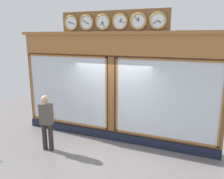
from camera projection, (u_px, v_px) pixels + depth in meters
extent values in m
cube|color=brown|center=(114.00, 89.00, 7.27)|extent=(6.56, 0.30, 3.38)
cube|color=#191E33|center=(112.00, 136.00, 7.47)|extent=(6.56, 0.08, 0.28)
cube|color=#A56936|center=(111.00, 45.00, 6.78)|extent=(6.42, 0.08, 0.61)
cube|color=#A56936|center=(112.00, 33.00, 6.72)|extent=(6.69, 0.20, 0.10)
cube|color=silver|center=(165.00, 100.00, 6.53)|extent=(2.93, 0.02, 2.28)
cube|color=#A56936|center=(167.00, 60.00, 6.25)|extent=(3.03, 0.04, 0.05)
cube|color=#A56936|center=(163.00, 138.00, 6.78)|extent=(3.03, 0.04, 0.05)
cube|color=#A56936|center=(222.00, 106.00, 5.96)|extent=(0.05, 0.04, 2.38)
cube|color=#A56936|center=(117.00, 95.00, 7.07)|extent=(0.05, 0.04, 2.38)
cube|color=silver|center=(67.00, 90.00, 7.77)|extent=(2.93, 0.02, 2.28)
cube|color=#A56936|center=(65.00, 56.00, 7.49)|extent=(3.03, 0.04, 0.05)
cube|color=#A56936|center=(68.00, 122.00, 8.02)|extent=(3.03, 0.04, 0.05)
cube|color=#A56936|center=(32.00, 87.00, 8.31)|extent=(0.05, 0.04, 2.38)
cube|color=#A56936|center=(106.00, 94.00, 7.20)|extent=(0.05, 0.04, 2.38)
cube|color=brown|center=(112.00, 95.00, 7.14)|extent=(0.20, 0.10, 2.38)
cube|color=brown|center=(112.00, 22.00, 6.68)|extent=(3.38, 0.06, 0.66)
cylinder|color=white|center=(158.00, 21.00, 6.10)|extent=(0.39, 0.02, 0.39)
torus|color=#B79347|center=(158.00, 21.00, 6.10)|extent=(0.48, 0.06, 0.48)
cube|color=black|center=(159.00, 22.00, 6.08)|extent=(0.10, 0.01, 0.07)
cube|color=black|center=(155.00, 22.00, 6.13)|extent=(0.15, 0.01, 0.10)
sphere|color=black|center=(158.00, 21.00, 6.09)|extent=(0.02, 0.02, 0.02)
cylinder|color=white|center=(138.00, 21.00, 6.31)|extent=(0.39, 0.02, 0.39)
torus|color=#B79347|center=(138.00, 21.00, 6.30)|extent=(0.48, 0.06, 0.48)
cube|color=black|center=(139.00, 19.00, 6.28)|extent=(0.04, 0.01, 0.11)
cube|color=black|center=(137.00, 19.00, 6.30)|extent=(0.11, 0.01, 0.14)
sphere|color=black|center=(138.00, 21.00, 6.29)|extent=(0.02, 0.02, 0.02)
cylinder|color=white|center=(120.00, 22.00, 6.51)|extent=(0.39, 0.02, 0.39)
torus|color=#B79347|center=(120.00, 22.00, 6.51)|extent=(0.46, 0.05, 0.46)
cube|color=black|center=(121.00, 20.00, 6.48)|extent=(0.07, 0.01, 0.10)
cube|color=black|center=(122.00, 22.00, 6.47)|extent=(0.16, 0.01, 0.05)
sphere|color=black|center=(120.00, 22.00, 6.49)|extent=(0.02, 0.02, 0.02)
cylinder|color=white|center=(103.00, 22.00, 6.71)|extent=(0.39, 0.02, 0.39)
torus|color=#B79347|center=(103.00, 22.00, 6.71)|extent=(0.48, 0.06, 0.48)
cube|color=black|center=(102.00, 24.00, 6.72)|extent=(0.08, 0.01, 0.09)
cube|color=black|center=(103.00, 25.00, 6.71)|extent=(0.07, 0.01, 0.16)
sphere|color=black|center=(102.00, 22.00, 6.70)|extent=(0.02, 0.02, 0.02)
cylinder|color=white|center=(86.00, 23.00, 6.92)|extent=(0.39, 0.02, 0.39)
torus|color=#B79347|center=(86.00, 23.00, 6.91)|extent=(0.48, 0.06, 0.48)
cube|color=black|center=(88.00, 23.00, 6.89)|extent=(0.10, 0.01, 0.06)
cube|color=black|center=(84.00, 21.00, 6.92)|extent=(0.15, 0.01, 0.09)
sphere|color=black|center=(86.00, 22.00, 6.90)|extent=(0.02, 0.02, 0.02)
cylinder|color=white|center=(71.00, 23.00, 7.12)|extent=(0.39, 0.02, 0.39)
torus|color=#B79347|center=(71.00, 23.00, 7.12)|extent=(0.47, 0.05, 0.47)
cube|color=black|center=(70.00, 22.00, 7.12)|extent=(0.10, 0.01, 0.05)
cube|color=black|center=(73.00, 24.00, 7.08)|extent=(0.16, 0.01, 0.06)
sphere|color=black|center=(71.00, 23.00, 7.10)|extent=(0.02, 0.02, 0.02)
cylinder|color=#312A24|center=(45.00, 137.00, 6.79)|extent=(0.14, 0.14, 0.82)
cylinder|color=#312A24|center=(51.00, 137.00, 6.75)|extent=(0.14, 0.14, 0.82)
cube|color=brown|center=(46.00, 114.00, 6.61)|extent=(0.40, 0.29, 0.62)
sphere|color=tan|center=(45.00, 99.00, 6.50)|extent=(0.22, 0.22, 0.22)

